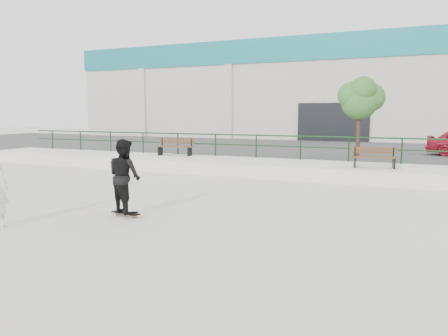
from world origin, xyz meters
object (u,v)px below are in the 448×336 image
at_px(tree, 360,97).
at_px(bench_right, 374,158).
at_px(standing_skater, 125,176).
at_px(bench_left, 175,147).
at_px(skateboard, 126,213).

bearing_deg(tree, bench_right, -74.27).
distance_m(bench_right, standing_skater, 9.54).
bearing_deg(bench_left, tree, 8.10).
bearing_deg(skateboard, tree, 79.24).
xyz_separation_m(bench_right, standing_skater, (-4.94, -8.16, 0.12)).
bearing_deg(skateboard, bench_left, 121.46).
xyz_separation_m(bench_left, bench_right, (8.97, -1.12, -0.04)).
distance_m(bench_left, bench_right, 9.04).
xyz_separation_m(skateboard, standing_skater, (0.00, 0.00, 0.91)).
bearing_deg(tree, standing_skater, -108.72).
xyz_separation_m(bench_left, tree, (7.98, 2.38, 2.26)).
xyz_separation_m(bench_right, tree, (-0.99, 3.50, 2.29)).
height_order(bench_right, tree, tree).
bearing_deg(bench_left, standing_skater, -75.01).
bearing_deg(standing_skater, bench_left, -44.63).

